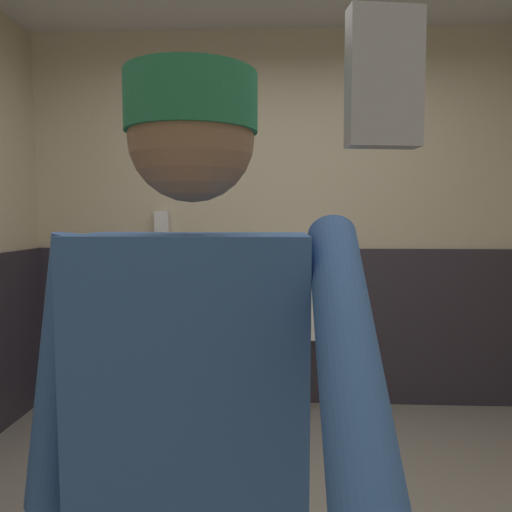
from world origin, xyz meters
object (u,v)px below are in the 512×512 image
(urinal_solo, at_px, (294,302))
(cell_phone, at_px, (384,78))
(person, at_px, (194,422))
(soap_dispenser, at_px, (162,224))

(urinal_solo, distance_m, cell_phone, 3.04)
(urinal_solo, bearing_deg, person, -96.31)
(person, relative_size, cell_phone, 14.89)
(cell_phone, bearing_deg, person, 107.37)
(urinal_solo, height_order, person, person)
(urinal_solo, relative_size, person, 0.76)
(urinal_solo, bearing_deg, cell_phone, -90.43)
(soap_dispenser, bearing_deg, urinal_solo, -7.14)
(urinal_solo, xyz_separation_m, cell_phone, (-0.02, -2.95, 0.71))
(urinal_solo, distance_m, person, 2.47)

